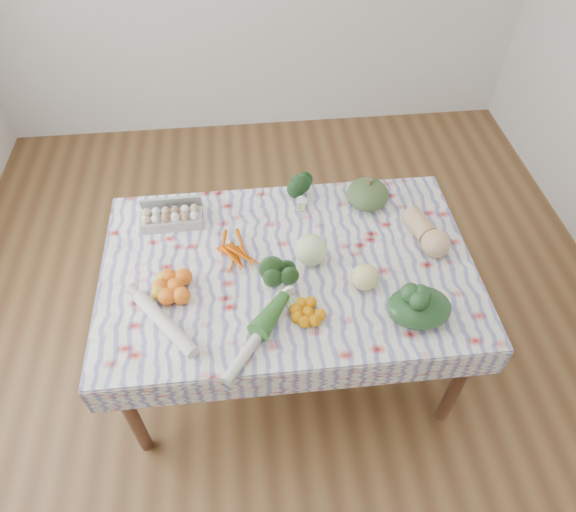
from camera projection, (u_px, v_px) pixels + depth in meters
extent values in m
plane|color=brown|center=(288.00, 354.00, 2.86)|extent=(4.50, 4.50, 0.00)
cube|color=brown|center=(288.00, 269.00, 2.31)|extent=(1.60, 1.00, 0.04)
cylinder|color=brown|center=(131.00, 414.00, 2.25)|extent=(0.06, 0.06, 0.71)
cylinder|color=brown|center=(458.00, 382.00, 2.35)|extent=(0.06, 0.06, 0.71)
cylinder|color=brown|center=(147.00, 263.00, 2.83)|extent=(0.06, 0.06, 0.71)
cylinder|color=brown|center=(408.00, 243.00, 2.93)|extent=(0.06, 0.06, 0.71)
cube|color=white|center=(288.00, 265.00, 2.29)|extent=(1.66, 1.06, 0.01)
cube|color=#A8A8A3|center=(171.00, 219.00, 2.43)|extent=(0.29, 0.12, 0.08)
cube|color=#C94B00|center=(235.00, 252.00, 2.32)|extent=(0.22, 0.21, 0.03)
ellipsoid|color=#183616|center=(303.00, 191.00, 2.53)|extent=(0.17, 0.16, 0.13)
ellipsoid|color=#40582C|center=(368.00, 194.00, 2.50)|extent=(0.25, 0.25, 0.14)
sphere|color=beige|center=(311.00, 250.00, 2.25)|extent=(0.15, 0.15, 0.14)
ellipsoid|color=tan|center=(427.00, 231.00, 2.34)|extent=(0.20, 0.30, 0.13)
cube|color=orange|center=(175.00, 286.00, 2.16)|extent=(0.25, 0.25, 0.08)
ellipsoid|color=#20421A|center=(284.00, 281.00, 2.16)|extent=(0.19, 0.19, 0.11)
cube|color=orange|center=(308.00, 311.00, 2.09)|extent=(0.23, 0.23, 0.05)
sphere|color=#E8D781|center=(365.00, 277.00, 2.17)|extent=(0.15, 0.15, 0.12)
ellipsoid|color=#1A3719|center=(419.00, 307.00, 2.06)|extent=(0.28, 0.24, 0.11)
cylinder|color=silver|center=(165.00, 323.00, 2.05)|extent=(0.29, 0.35, 0.06)
cylinder|color=beige|center=(256.00, 339.00, 2.00)|extent=(0.29, 0.38, 0.05)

